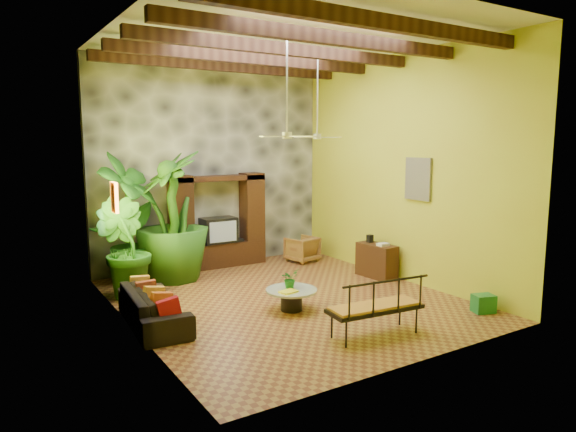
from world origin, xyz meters
TOP-DOWN VIEW (x-y plane):
  - ground at (0.00, 0.00)m, footprint 7.00×7.00m
  - ceiling at (0.00, 0.00)m, footprint 6.00×7.00m
  - back_wall at (0.00, 3.50)m, footprint 6.00×0.02m
  - left_wall at (-3.00, 0.00)m, footprint 0.02×7.00m
  - right_wall at (3.00, 0.00)m, footprint 0.02×7.00m
  - stone_accent_wall at (0.00, 3.44)m, footprint 5.98×0.10m
  - ceiling_beams at (0.00, 0.00)m, footprint 5.95×5.36m
  - entertainment_center at (0.00, 3.14)m, footprint 2.40×0.55m
  - ceiling_fan_front at (-0.20, -0.40)m, footprint 1.28×1.28m
  - ceiling_fan_back at (1.60, 1.20)m, footprint 1.28×1.28m
  - wall_art_mask at (-2.96, 1.00)m, footprint 0.06×0.32m
  - wall_art_painting at (2.96, -0.60)m, footprint 0.06×0.70m
  - sofa at (-2.65, -0.06)m, footprint 0.98×2.16m
  - wicker_armchair at (2.05, 2.48)m, footprint 0.83×0.85m
  - tall_plant_a at (-2.28, 2.70)m, footprint 1.82×1.76m
  - tall_plant_b at (-2.65, 1.78)m, footprint 1.39×1.40m
  - tall_plant_c at (-1.37, 2.55)m, footprint 1.71×1.71m
  - coffee_table at (-0.26, -0.65)m, footprint 0.95×0.95m
  - centerpiece_plant at (-0.23, -0.55)m, footprint 0.39×0.36m
  - yellow_tray at (-0.42, -0.81)m, footprint 0.35×0.28m
  - iron_bench at (0.20, -2.49)m, footprint 1.63×0.73m
  - side_console at (2.65, 0.29)m, footprint 0.50×0.99m
  - green_bin at (2.65, -2.61)m, footprint 0.45×0.39m

SIDE VIEW (x-z plane):
  - ground at x=0.00m, z-range 0.00..0.00m
  - green_bin at x=2.65m, z-range 0.00..0.33m
  - coffee_table at x=-0.26m, z-range 0.06..0.46m
  - sofa at x=-2.65m, z-range 0.00..0.61m
  - wicker_armchair at x=2.05m, z-range 0.00..0.65m
  - side_console at x=2.65m, z-range 0.00..0.77m
  - yellow_tray at x=-0.42m, z-range 0.40..0.43m
  - iron_bench at x=0.20m, z-range 0.25..0.82m
  - centerpiece_plant at x=-0.23m, z-range 0.40..0.75m
  - entertainment_center at x=0.00m, z-range -0.18..2.12m
  - tall_plant_b at x=-2.65m, z-range 0.00..1.99m
  - tall_plant_a at x=-2.28m, z-range 0.00..2.88m
  - tall_plant_c at x=-1.37m, z-range 0.00..2.89m
  - wall_art_mask at x=-2.96m, z-range 1.83..2.38m
  - wall_art_painting at x=2.96m, z-range 1.85..2.75m
  - back_wall at x=0.00m, z-range 0.00..5.00m
  - left_wall at x=-3.00m, z-range 0.00..5.00m
  - right_wall at x=3.00m, z-range 0.00..5.00m
  - stone_accent_wall at x=0.00m, z-range 0.01..4.99m
  - ceiling_fan_front at x=-0.20m, z-range 2.47..4.33m
  - ceiling_fan_back at x=1.60m, z-range 2.47..4.33m
  - ceiling_beams at x=0.00m, z-range 4.67..4.89m
  - ceiling at x=0.00m, z-range 4.99..5.01m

